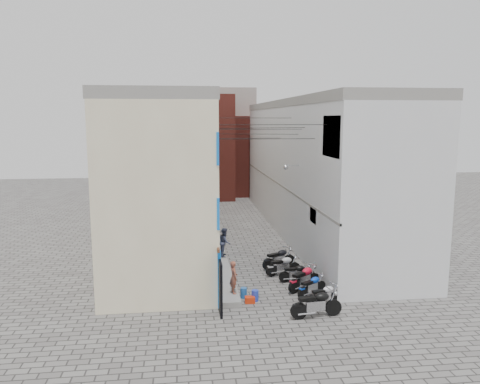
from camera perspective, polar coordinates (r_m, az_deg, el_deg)
name	(u,v)px	position (r m, az deg, el deg)	size (l,w,h in m)	color
ground	(279,306)	(20.23, 4.84, -13.68)	(90.00, 90.00, 0.00)	#565351
plinth	(211,231)	(32.23, -3.52, -4.78)	(0.90, 26.00, 0.25)	gray
building_left	(167,168)	(31.39, -8.95, 2.86)	(5.10, 27.00, 9.00)	beige
building_right	(313,166)	(32.66, 8.86, 3.11)	(5.94, 26.00, 9.00)	silver
building_far_brick_left	(202,147)	(46.38, -4.68, 5.50)	(6.00, 6.00, 10.00)	maroon
building_far_brick_right	(249,155)	(48.89, 1.12, 4.53)	(5.00, 6.00, 8.00)	maroon
building_far_concrete	(217,139)	(52.45, -2.77, 6.47)	(8.00, 5.00, 11.00)	gray
far_shopfront	(225,189)	(44.12, -1.87, 0.39)	(2.00, 0.30, 2.40)	black
overhead_wires	(253,130)	(26.20, 1.58, 7.54)	(5.80, 13.02, 1.32)	black
motorcycle_a	(316,303)	(19.12, 9.30, -13.16)	(0.67, 2.12, 1.23)	black
motorcycle_b	(325,294)	(20.40, 10.27, -12.12)	(0.53, 1.68, 0.97)	silver
motorcycle_c	(312,285)	(21.30, 8.78, -11.11)	(0.55, 1.73, 1.00)	#0C3BB8
motorcycle_d	(304,277)	(21.96, 7.82, -10.20)	(0.65, 2.06, 1.19)	red
motorcycle_e	(296,272)	(22.88, 6.88, -9.66)	(0.54, 1.71, 0.99)	black
motorcycle_f	(283,264)	(23.76, 5.28, -8.79)	(0.59, 1.88, 1.09)	#9F9FA3
motorcycle_g	(279,257)	(24.80, 4.76, -7.93)	(0.63, 2.01, 1.16)	black
person_a	(234,277)	(20.59, -0.78, -10.33)	(0.52, 0.34, 1.44)	#974C37
person_b	(225,242)	(25.90, -1.89, -6.11)	(0.77, 0.60, 1.58)	#363A51
water_jug_near	(255,296)	(20.60, 1.84, -12.50)	(0.30, 0.30, 0.48)	#2339B2
water_jug_far	(244,293)	(20.93, 0.45, -12.18)	(0.29, 0.29, 0.45)	#2059A2
red_crate	(250,300)	(20.44, 1.21, -13.00)	(0.42, 0.32, 0.26)	red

